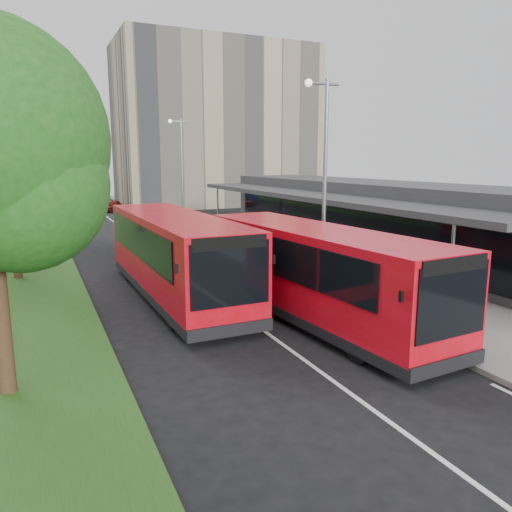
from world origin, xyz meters
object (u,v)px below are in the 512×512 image
at_px(bollard, 212,227).
at_px(car_far, 83,202).
at_px(car_near, 113,206).
at_px(litter_bin, 272,246).
at_px(tree_mid, 8,167).
at_px(lamp_post_near, 323,172).
at_px(bus_main, 316,274).
at_px(bus_second, 175,256).
at_px(lamp_post_far, 181,166).
at_px(tree_far, 16,171).

height_order(bollard, car_far, car_far).
bearing_deg(car_near, litter_bin, -60.54).
distance_m(tree_mid, bollard, 15.56).
relative_size(tree_mid, lamp_post_near, 0.94).
relative_size(lamp_post_near, bollard, 9.00).
height_order(litter_bin, car_far, car_far).
bearing_deg(lamp_post_near, tree_mid, 147.64).
bearing_deg(car_far, tree_mid, -82.96).
height_order(bus_main, bollard, bus_main).
distance_m(bus_second, car_far, 39.45).
bearing_deg(lamp_post_near, car_far, 97.29).
bearing_deg(lamp_post_far, car_near, 100.29).
relative_size(tree_mid, bus_main, 0.69).
distance_m(tree_mid, lamp_post_near, 13.18).
bearing_deg(lamp_post_far, tree_mid, -130.68).
xyz_separation_m(tree_far, car_near, (8.30, 16.54, -3.88)).
bearing_deg(car_far, bus_second, -73.51).
distance_m(lamp_post_far, litter_bin, 13.45).
height_order(lamp_post_far, bus_second, lamp_post_far).
bearing_deg(tree_far, car_near, 63.36).
relative_size(tree_mid, bollard, 8.47).
bearing_deg(bus_second, lamp_post_near, -15.33).
height_order(bus_main, litter_bin, bus_main).
xyz_separation_m(lamp_post_far, litter_bin, (1.35, -12.72, -4.14)).
bearing_deg(litter_bin, lamp_post_far, 96.08).
xyz_separation_m(lamp_post_far, bus_main, (-2.11, -23.16, -3.16)).
distance_m(tree_far, bollard, 13.05).
xyz_separation_m(tree_far, litter_bin, (12.48, -11.78, -3.88)).
xyz_separation_m(bus_main, bollard, (3.05, 19.06, -0.96)).
distance_m(lamp_post_far, bollard, 5.89).
height_order(tree_mid, lamp_post_near, lamp_post_near).
bearing_deg(car_far, litter_bin, -61.97).
bearing_deg(tree_mid, litter_bin, 1.03).
bearing_deg(bus_second, car_far, 88.51).
xyz_separation_m(tree_mid, bollard, (12.07, 8.85, -4.26)).
height_order(lamp_post_far, car_near, lamp_post_far).
bearing_deg(bus_main, car_far, 89.17).
relative_size(tree_far, car_far, 1.66).
bearing_deg(bus_main, lamp_post_far, 79.91).
bearing_deg(litter_bin, bus_main, -108.38).
xyz_separation_m(bollard, car_far, (-6.17, 24.95, 0.09)).
bearing_deg(bus_main, lamp_post_near, 51.34).
bearing_deg(tree_far, car_far, 74.85).
height_order(lamp_post_near, car_near, lamp_post_near).
height_order(tree_mid, bus_second, tree_mid).
bearing_deg(car_near, car_far, 135.55).
xyz_separation_m(tree_far, bus_main, (9.02, -22.21, -2.90)).
height_order(bus_second, bollard, bus_second).
distance_m(tree_far, litter_bin, 17.59).
distance_m(tree_mid, lamp_post_far, 17.07).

